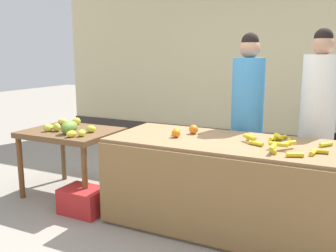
% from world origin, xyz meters
% --- Properties ---
extents(ground_plane, '(24.00, 24.00, 0.00)m').
position_xyz_m(ground_plane, '(0.00, 0.00, 0.00)').
color(ground_plane, gray).
extents(market_wall_back, '(7.18, 0.23, 3.11)m').
position_xyz_m(market_wall_back, '(0.00, 2.77, 1.52)').
color(market_wall_back, beige).
rests_on(market_wall_back, ground).
extents(fruit_stall_counter, '(2.30, 0.93, 0.82)m').
position_xyz_m(fruit_stall_counter, '(0.45, -0.01, 0.41)').
color(fruit_stall_counter, olive).
rests_on(fruit_stall_counter, ground).
extents(side_table_wooden, '(1.00, 0.79, 0.76)m').
position_xyz_m(side_table_wooden, '(-1.43, 0.00, 0.66)').
color(side_table_wooden, brown).
rests_on(side_table_wooden, ground).
extents(banana_bunch_pile, '(0.74, 0.68, 0.07)m').
position_xyz_m(banana_bunch_pile, '(0.86, 0.00, 0.85)').
color(banana_bunch_pile, gold).
rests_on(banana_bunch_pile, fruit_stall_counter).
extents(orange_pile, '(0.20, 0.30, 0.09)m').
position_xyz_m(orange_pile, '(-0.06, 0.03, 0.87)').
color(orange_pile, orange).
rests_on(orange_pile, fruit_stall_counter).
extents(mango_papaya_pile, '(0.74, 0.68, 0.14)m').
position_xyz_m(mango_papaya_pile, '(-1.37, -0.10, 0.81)').
color(mango_papaya_pile, '#DCDA47').
rests_on(mango_papaya_pile, side_table_wooden).
extents(vendor_woman_blue_shirt, '(0.34, 0.34, 1.81)m').
position_xyz_m(vendor_woman_blue_shirt, '(0.38, 0.70, 0.91)').
color(vendor_woman_blue_shirt, '#33333D').
rests_on(vendor_woman_blue_shirt, ground).
extents(vendor_woman_white_shirt, '(0.34, 0.34, 1.84)m').
position_xyz_m(vendor_woman_white_shirt, '(1.07, 0.79, 0.93)').
color(vendor_woman_white_shirt, '#33333D').
rests_on(vendor_woman_white_shirt, ground).
extents(produce_crate, '(0.45, 0.33, 0.26)m').
position_xyz_m(produce_crate, '(-1.00, -0.36, 0.13)').
color(produce_crate, red).
rests_on(produce_crate, ground).
extents(produce_sack, '(0.32, 0.38, 0.50)m').
position_xyz_m(produce_sack, '(-0.68, 0.65, 0.25)').
color(produce_sack, tan).
rests_on(produce_sack, ground).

